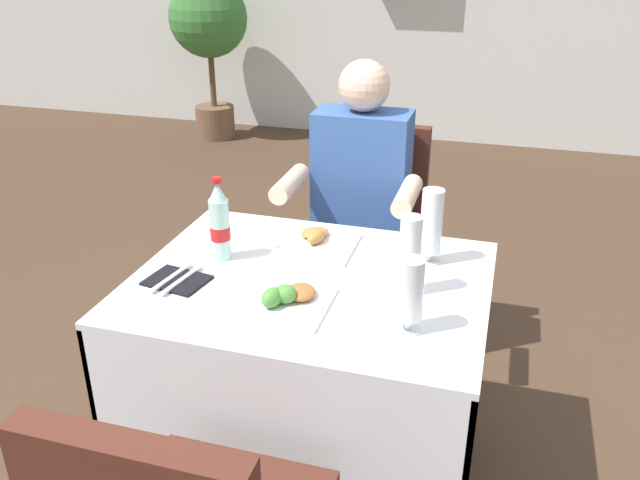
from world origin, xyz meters
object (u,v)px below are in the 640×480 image
(chair_far_diner_seat, at_px, (368,233))
(plate_near_camera, at_px, (285,299))
(main_dining_table, at_px, (311,332))
(napkin_cutlery_set, at_px, (177,280))
(plate_far_diner, at_px, (317,242))
(seated_diner_far, at_px, (358,207))
(cola_bottle_primary, at_px, (220,224))
(beer_glass_middle, at_px, (431,227))
(beer_glass_left, at_px, (410,293))
(potted_plant_corner, at_px, (209,29))
(beer_glass_right, at_px, (410,255))

(chair_far_diner_seat, height_order, plate_near_camera, chair_far_diner_seat)
(main_dining_table, relative_size, napkin_cutlery_set, 5.24)
(main_dining_table, relative_size, plate_far_diner, 4.33)
(seated_diner_far, relative_size, cola_bottle_primary, 4.77)
(seated_diner_far, xyz_separation_m, beer_glass_middle, (0.34, -0.48, 0.16))
(cola_bottle_primary, bearing_deg, chair_far_diner_seat, 67.84)
(seated_diner_far, height_order, beer_glass_left, seated_diner_far)
(potted_plant_corner, bearing_deg, seated_diner_far, -56.04)
(chair_far_diner_seat, height_order, napkin_cutlery_set, chair_far_diner_seat)
(chair_far_diner_seat, bearing_deg, plate_far_diner, -94.68)
(beer_glass_right, distance_m, napkin_cutlery_set, 0.67)
(beer_glass_right, bearing_deg, main_dining_table, -179.63)
(main_dining_table, height_order, beer_glass_middle, beer_glass_middle)
(cola_bottle_primary, relative_size, napkin_cutlery_set, 1.35)
(seated_diner_far, height_order, beer_glass_middle, seated_diner_far)
(napkin_cutlery_set, bearing_deg, beer_glass_right, 11.07)
(main_dining_table, height_order, plate_near_camera, plate_near_camera)
(beer_glass_middle, relative_size, cola_bottle_primary, 0.89)
(main_dining_table, bearing_deg, cola_bottle_primary, 170.24)
(beer_glass_middle, height_order, cola_bottle_primary, cola_bottle_primary)
(main_dining_table, bearing_deg, napkin_cutlery_set, -161.04)
(seated_diner_far, height_order, beer_glass_right, seated_diner_far)
(seated_diner_far, relative_size, beer_glass_left, 6.27)
(chair_far_diner_seat, distance_m, beer_glass_left, 1.08)
(beer_glass_middle, xyz_separation_m, napkin_cutlery_set, (-0.68, -0.33, -0.11))
(plate_near_camera, distance_m, beer_glass_right, 0.36)
(plate_far_diner, bearing_deg, napkin_cutlery_set, -132.49)
(seated_diner_far, bearing_deg, beer_glass_right, -65.92)
(napkin_cutlery_set, distance_m, potted_plant_corner, 4.14)
(cola_bottle_primary, relative_size, potted_plant_corner, 0.19)
(plate_near_camera, bearing_deg, seated_diner_far, 90.06)
(plate_far_diner, relative_size, cola_bottle_primary, 0.89)
(plate_far_diner, relative_size, potted_plant_corner, 0.17)
(seated_diner_far, relative_size, napkin_cutlery_set, 6.45)
(plate_near_camera, height_order, cola_bottle_primary, cola_bottle_primary)
(beer_glass_middle, distance_m, cola_bottle_primary, 0.64)
(plate_far_diner, relative_size, beer_glass_middle, 1.00)
(main_dining_table, bearing_deg, potted_plant_corner, 118.95)
(seated_diner_far, relative_size, beer_glass_right, 5.48)
(napkin_cutlery_set, bearing_deg, plate_near_camera, -5.91)
(cola_bottle_primary, bearing_deg, beer_glass_middle, 14.00)
(main_dining_table, height_order, beer_glass_left, beer_glass_left)
(beer_glass_middle, distance_m, napkin_cutlery_set, 0.77)
(main_dining_table, bearing_deg, beer_glass_right, 0.37)
(seated_diner_far, bearing_deg, chair_far_diner_seat, 78.89)
(chair_far_diner_seat, xyz_separation_m, potted_plant_corner, (-2.03, 2.87, 0.38))
(chair_far_diner_seat, distance_m, cola_bottle_primary, 0.86)
(chair_far_diner_seat, relative_size, potted_plant_corner, 0.72)
(plate_near_camera, relative_size, cola_bottle_primary, 0.91)
(beer_glass_middle, xyz_separation_m, beer_glass_right, (-0.03, -0.20, 0.00))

